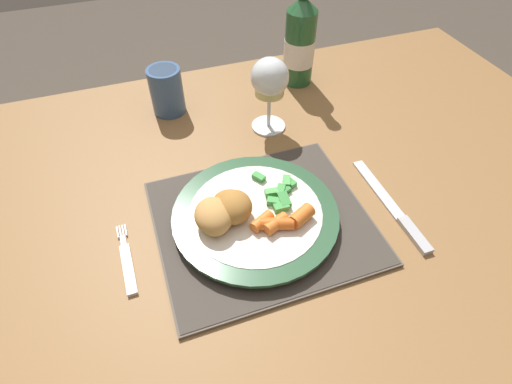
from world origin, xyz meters
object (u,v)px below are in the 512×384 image
at_px(dining_table, 230,239).
at_px(table_knife, 396,211).
at_px(drinking_cup, 166,90).
at_px(fork, 127,263).
at_px(wine_glass, 270,81).
at_px(dinner_plate, 255,215).
at_px(bottle, 300,42).

height_order(dining_table, table_knife, table_knife).
distance_m(table_knife, drinking_cup, 0.49).
bearing_deg(fork, wine_glass, 37.68).
relative_size(dinner_plate, table_knife, 1.21).
distance_m(wine_glass, drinking_cup, 0.21).
height_order(dinner_plate, fork, dinner_plate).
bearing_deg(dining_table, wine_glass, 52.48).
height_order(fork, table_knife, table_knife).
bearing_deg(dinner_plate, table_knife, -14.10).
relative_size(dining_table, dinner_plate, 5.76).
bearing_deg(dining_table, dinner_plate, -53.93).
bearing_deg(table_knife, dining_table, 158.46).
bearing_deg(wine_glass, fork, -142.32).
bearing_deg(drinking_cup, dinner_plate, -78.58).
distance_m(table_knife, wine_glass, 0.31).
xyz_separation_m(dining_table, dinner_plate, (0.03, -0.04, 0.10)).
height_order(dining_table, bottle, bottle).
distance_m(dining_table, drinking_cup, 0.33).
bearing_deg(bottle, dining_table, -129.17).
xyz_separation_m(dinner_plate, table_knife, (0.22, -0.05, -0.01)).
relative_size(fork, drinking_cup, 1.33).
bearing_deg(table_knife, bottle, 89.06).
bearing_deg(drinking_cup, fork, -110.20).
height_order(fork, drinking_cup, drinking_cup).
bearing_deg(drinking_cup, table_knife, -54.03).
bearing_deg(wine_glass, bottle, 48.81).
height_order(fork, bottle, bottle).
relative_size(dining_table, wine_glass, 10.07).
height_order(table_knife, wine_glass, wine_glass).
xyz_separation_m(table_knife, wine_glass, (-0.11, 0.28, 0.10)).
height_order(dining_table, wine_glass, wine_glass).
distance_m(dining_table, bottle, 0.44).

